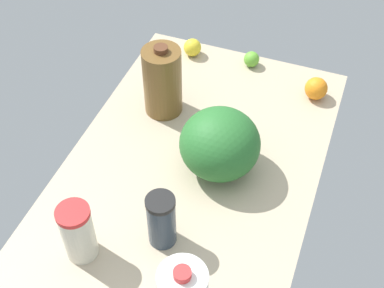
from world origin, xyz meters
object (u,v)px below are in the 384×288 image
orange_by_jug (316,88)px  lemon_loose (192,47)px  shaker_bottle (161,220)px  watermelon (220,144)px  tumbler_cup (78,232)px  chocolate_milk_jug (162,81)px  lime_far_back (252,59)px

orange_by_jug → lemon_loose: orange_by_jug is taller
shaker_bottle → watermelon: bearing=-11.6°
orange_by_jug → shaker_bottle: bearing=159.3°
tumbler_cup → chocolate_milk_jug: bearing=1.1°
lime_far_back → shaker_bottle: bearing=178.8°
shaker_bottle → watermelon: (29.95, -6.15, 1.69)cm
shaker_bottle → lemon_loose: (79.65, 20.98, -5.42)cm
shaker_bottle → lime_far_back: bearing=-1.2°
orange_by_jug → watermelon: bearing=153.4°
watermelon → lime_far_back: watermelon is taller
shaker_bottle → lemon_loose: bearing=14.8°
chocolate_milk_jug → lime_far_back: bearing=-33.0°
tumbler_cup → lime_far_back: (92.50, -20.27, -6.34)cm
shaker_bottle → watermelon: size_ratio=0.72×
shaker_bottle → orange_by_jug: bearing=-20.7°
shaker_bottle → tumbler_cup: tumbler_cup is taller
tumbler_cup → lemon_loose: bearing=1.5°
watermelon → tumbler_cup: (-41.25, 24.76, -1.21)cm
shaker_bottle → tumbler_cup: size_ratio=0.95×
shaker_bottle → lemon_loose: size_ratio=2.62×
tumbler_cup → lemon_loose: 91.17cm
shaker_bottle → orange_by_jug: size_ratio=2.22×
orange_by_jug → lemon_loose: size_ratio=1.18×
watermelon → lemon_loose: bearing=28.6°
watermelon → orange_by_jug: 47.59cm
orange_by_jug → lime_far_back: bearing=70.4°
shaker_bottle → tumbler_cup: (-11.30, 18.61, 0.47)cm
lemon_loose → watermelon: bearing=-151.4°
chocolate_milk_jug → orange_by_jug: bearing=-63.2°
shaker_bottle → tumbler_cup: bearing=121.3°
chocolate_milk_jug → shaker_bottle: size_ratio=1.49×
watermelon → lemon_loose: 57.07cm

